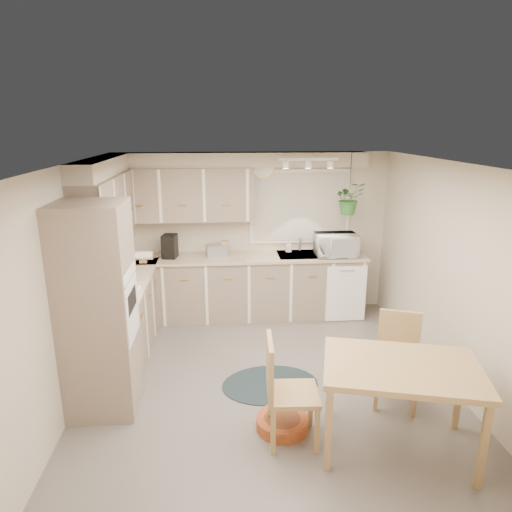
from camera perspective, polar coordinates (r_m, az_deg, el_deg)
name	(u,v)px	position (r m, az deg, el deg)	size (l,w,h in m)	color
floor	(267,379)	(5.34, 1.35, -15.14)	(4.20, 4.20, 0.00)	#605C55
ceiling	(268,164)	(4.58, 1.55, 11.46)	(4.20, 4.20, 0.00)	silver
wall_back	(253,234)	(6.84, -0.39, 2.83)	(4.00, 0.04, 2.40)	beige
wall_front	(303,389)	(2.94, 5.86, -16.23)	(4.00, 0.04, 2.40)	beige
wall_left	(73,284)	(5.04, -21.85, -3.26)	(0.04, 4.20, 2.40)	beige
wall_right	(449,274)	(5.41, 23.03, -2.10)	(0.04, 4.20, 2.40)	beige
base_cab_left	(126,316)	(6.02, -15.98, -7.25)	(0.60, 1.85, 0.90)	gray
base_cab_back	(241,288)	(6.76, -1.88, -3.99)	(3.60, 0.60, 0.90)	gray
counter_left	(123,281)	(5.85, -16.24, -3.01)	(0.64, 1.89, 0.04)	tan
counter_back	(241,257)	(6.60, -1.92, -0.19)	(3.64, 0.64, 0.04)	tan
oven_stack	(98,311)	(4.66, -19.14, -6.49)	(0.65, 0.65, 2.10)	gray
wall_oven_face	(132,310)	(4.59, -15.25, -6.51)	(0.02, 0.56, 0.58)	white
upper_cab_left	(108,207)	(5.78, -18.01, 5.90)	(0.35, 2.00, 0.75)	gray
upper_cab_back	(183,194)	(6.56, -9.11, 7.61)	(2.00, 0.35, 0.75)	gray
soffit_left	(102,166)	(5.73, -18.67, 10.56)	(0.30, 2.00, 0.20)	beige
soffit_back	(239,160)	(6.52, -2.10, 11.95)	(3.60, 0.30, 0.20)	beige
cooktop	(114,296)	(5.31, -17.34, -4.77)	(0.52, 0.58, 0.02)	white
range_hood	(108,256)	(5.18, -17.97, -0.06)	(0.40, 0.60, 0.14)	white
window_blinds	(300,207)	(6.82, 5.54, 6.14)	(1.40, 0.02, 1.00)	silver
window_frame	(300,207)	(6.83, 5.52, 6.15)	(1.50, 0.02, 1.10)	white
sink	(302,257)	(6.72, 5.77, -0.15)	(0.70, 0.48, 0.10)	#999BA1
dishwasher_front	(346,294)	(6.71, 11.19, -4.67)	(0.58, 0.01, 0.83)	white
track_light_bar	(308,159)	(6.22, 6.56, 11.94)	(0.80, 0.04, 0.04)	white
wall_clock	(263,167)	(6.67, 0.93, 11.02)	(0.30, 0.30, 0.03)	gold
dining_table	(398,407)	(4.35, 17.36, -17.60)	(1.30, 0.87, 0.82)	tan
chair_left	(293,391)	(4.23, 4.70, -16.46)	(0.46, 0.46, 0.99)	tan
chair_back	(398,362)	(4.92, 17.27, -12.54)	(0.44, 0.44, 0.94)	tan
braided_rug	(270,384)	(5.24, 1.78, -15.74)	(1.07, 0.80, 0.01)	black
pet_bed	(282,423)	(4.60, 3.31, -20.11)	(0.50, 0.50, 0.11)	#B15523
microwave	(336,242)	(6.66, 9.98, 1.68)	(0.59, 0.33, 0.40)	white
soap_bottle	(288,249)	(6.81, 4.08, 0.82)	(0.08, 0.18, 0.08)	white
hanging_plant	(349,202)	(6.58, 11.55, 6.65)	(0.41, 0.45, 0.35)	#2E6B2A
coffee_maker	(170,246)	(6.60, -10.73, 1.21)	(0.19, 0.23, 0.33)	black
toaster	(216,250)	(6.60, -4.97, 0.71)	(0.29, 0.16, 0.17)	#999BA1
knife_block	(225,248)	(6.62, -3.90, 0.99)	(0.10, 0.10, 0.22)	tan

